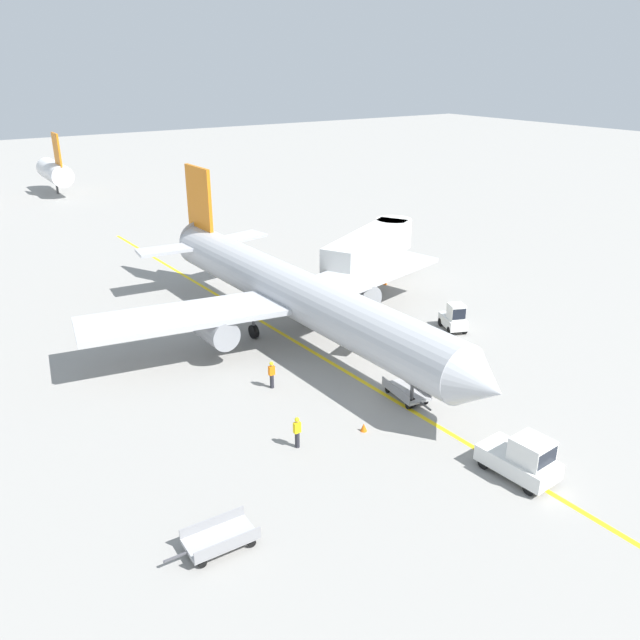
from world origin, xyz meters
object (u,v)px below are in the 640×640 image
Objects in this scene: ground_crew_marshaller at (297,431)px; safety_cone_nose_right at (364,427)px; pushback_tug at (522,458)px; baggage_cart_loaded at (407,391)px; ground_crew_wing_walker at (272,374)px; safety_cone_nose_left at (385,282)px; baggage_tug_near_wing at (454,318)px; airliner at (291,291)px; baggage_cart_empty_trailing at (220,538)px; belt_loader_forward_hold at (375,333)px; jet_bridge at (374,245)px.

ground_crew_marshaller is 3.86× the size of safety_cone_nose_right.
pushback_tug reaches higher than baggage_cart_loaded.
safety_cone_nose_left is (17.38, 10.99, -0.69)m from ground_crew_wing_walker.
baggage_tug_near_wing is 18.35m from ground_crew_marshaller.
baggage_tug_near_wing reaches higher than ground_crew_marshaller.
airliner is 13.02× the size of baggage_tug_near_wing.
baggage_cart_loaded is (0.45, 8.62, -0.53)m from pushback_tug.
airliner reaches higher than baggage_tug_near_wing.
airliner is at bearing 60.05° from ground_crew_marshaller.
safety_cone_nose_left is (25.71, 21.58, -0.25)m from baggage_cart_empty_trailing.
belt_loader_forward_hold is 10.31× the size of safety_cone_nose_left.
ground_crew_marshaller is (6.29, 4.42, 0.44)m from baggage_cart_empty_trailing.
baggage_cart_empty_trailing is at bearing -154.89° from baggage_tug_near_wing.
ground_crew_wing_walker is 3.86× the size of safety_cone_nose_left.
airliner is 19.87m from pushback_tug.
safety_cone_nose_right is at bearing -104.22° from airliner.
airliner is at bearing 51.14° from baggage_cart_empty_trailing.
pushback_tug is 0.83× the size of belt_loader_forward_hold.
airliner is at bearing 75.78° from safety_cone_nose_right.
pushback_tug is at bearing -124.18° from baggage_tug_near_wing.
belt_loader_forward_hold is at bearing -131.96° from safety_cone_nose_left.
pushback_tug is 14.09m from baggage_cart_empty_trailing.
baggage_tug_near_wing is 6.16× the size of safety_cone_nose_right.
pushback_tug is at bearing -69.11° from ground_crew_wing_walker.
safety_cone_nose_left is at bearing 54.66° from baggage_cart_loaded.
baggage_cart_loaded is (0.97, -11.09, -2.95)m from airliner.
airliner is at bearing -153.44° from jet_bridge.
baggage_cart_loaded is at bearing -42.82° from ground_crew_wing_walker.
pushback_tug is at bearing -93.00° from baggage_cart_loaded.
jet_bridge is 3.33× the size of pushback_tug.
ground_crew_marshaller is (-7.37, 7.82, -0.08)m from pushback_tug.
safety_cone_nose_left is 1.00× the size of safety_cone_nose_right.
baggage_cart_empty_trailing is 2.22× the size of ground_crew_marshaller.
airliner is 9.23× the size of baggage_cart_loaded.
ground_crew_wing_walker is at bearing -144.97° from jet_bridge.
airliner is 20.77× the size of ground_crew_wing_walker.
baggage_tug_near_wing is 0.60× the size of belt_loader_forward_hold.
airliner reaches higher than safety_cone_nose_right.
safety_cone_nose_left is (2.28, 10.60, -0.71)m from baggage_tug_near_wing.
airliner reaches higher than jet_bridge.
baggage_cart_loaded is (-10.69, -16.92, -3.07)m from jet_bridge.
jet_bridge is at bearing 57.71° from baggage_cart_loaded.
ground_crew_wing_walker is 3.86× the size of safety_cone_nose_right.
baggage_tug_near_wing is at bearing -11.71° from belt_loader_forward_hold.
baggage_cart_empty_trailing is (-24.81, -22.15, -3.07)m from jet_bridge.
baggage_tug_near_wing is at bearing 20.95° from ground_crew_marshaller.
baggage_cart_loaded is 4.40m from safety_cone_nose_right.
airliner reaches higher than baggage_cart_loaded.
belt_loader_forward_hold is at bearing 10.42° from ground_crew_wing_walker.
safety_cone_nose_left is at bearing 64.25° from pushback_tug.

